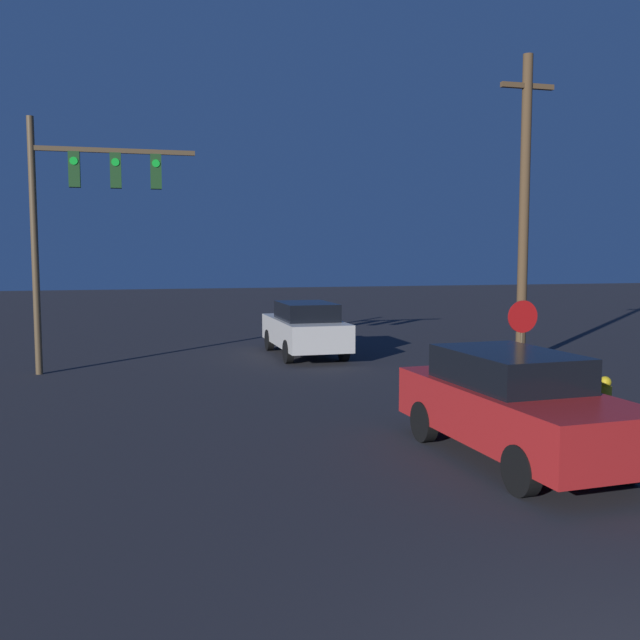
{
  "coord_description": "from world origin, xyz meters",
  "views": [
    {
      "loc": [
        -3.8,
        -3.37,
        3.13
      ],
      "look_at": [
        0.0,
        11.1,
        1.72
      ],
      "focal_mm": 40.0,
      "sensor_mm": 36.0,
      "label": 1
    }
  ],
  "objects_px": {
    "car_far": "(305,328)",
    "stop_sign": "(522,327)",
    "fire_hydrant": "(604,402)",
    "utility_pole": "(524,206)",
    "traffic_signal_mast": "(81,201)",
    "car_near": "(514,404)"
  },
  "relations": [
    {
      "from": "car_far",
      "to": "stop_sign",
      "type": "distance_m",
      "value": 7.26
    },
    {
      "from": "stop_sign",
      "to": "car_far",
      "type": "bearing_deg",
      "value": 121.05
    },
    {
      "from": "stop_sign",
      "to": "fire_hydrant",
      "type": "bearing_deg",
      "value": -99.04
    },
    {
      "from": "car_far",
      "to": "utility_pole",
      "type": "relative_size",
      "value": 0.53
    },
    {
      "from": "traffic_signal_mast",
      "to": "stop_sign",
      "type": "bearing_deg",
      "value": -25.13
    },
    {
      "from": "traffic_signal_mast",
      "to": "fire_hydrant",
      "type": "height_order",
      "value": "traffic_signal_mast"
    },
    {
      "from": "fire_hydrant",
      "to": "utility_pole",
      "type": "bearing_deg",
      "value": 70.64
    },
    {
      "from": "car_near",
      "to": "car_far",
      "type": "height_order",
      "value": "same"
    },
    {
      "from": "car_far",
      "to": "fire_hydrant",
      "type": "xyz_separation_m",
      "value": [
        3.11,
        -10.1,
        -0.39
      ]
    },
    {
      "from": "utility_pole",
      "to": "stop_sign",
      "type": "bearing_deg",
      "value": -120.13
    },
    {
      "from": "car_near",
      "to": "traffic_signal_mast",
      "type": "xyz_separation_m",
      "value": [
        -6.79,
        9.99,
        3.6
      ]
    },
    {
      "from": "car_near",
      "to": "stop_sign",
      "type": "xyz_separation_m",
      "value": [
        3.24,
        5.29,
        0.57
      ]
    },
    {
      "from": "utility_pole",
      "to": "fire_hydrant",
      "type": "height_order",
      "value": "utility_pole"
    },
    {
      "from": "car_far",
      "to": "fire_hydrant",
      "type": "relative_size",
      "value": 4.87
    },
    {
      "from": "car_near",
      "to": "car_far",
      "type": "distance_m",
      "value": 11.5
    },
    {
      "from": "utility_pole",
      "to": "car_far",
      "type": "bearing_deg",
      "value": 152.56
    },
    {
      "from": "car_far",
      "to": "utility_pole",
      "type": "height_order",
      "value": "utility_pole"
    },
    {
      "from": "utility_pole",
      "to": "traffic_signal_mast",
      "type": "bearing_deg",
      "value": 173.16
    },
    {
      "from": "traffic_signal_mast",
      "to": "utility_pole",
      "type": "distance_m",
      "value": 12.01
    },
    {
      "from": "traffic_signal_mast",
      "to": "utility_pole",
      "type": "relative_size",
      "value": 0.76
    },
    {
      "from": "stop_sign",
      "to": "fire_hydrant",
      "type": "relative_size",
      "value": 2.18
    },
    {
      "from": "car_far",
      "to": "utility_pole",
      "type": "bearing_deg",
      "value": -27.73
    }
  ]
}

